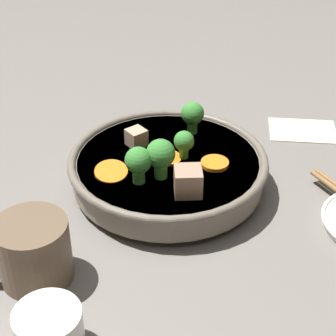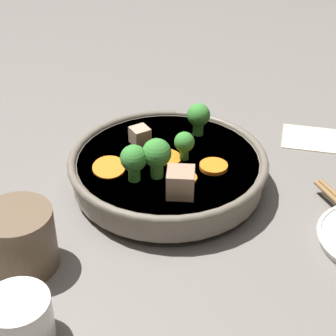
% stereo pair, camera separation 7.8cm
% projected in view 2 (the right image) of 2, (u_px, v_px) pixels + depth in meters
% --- Properties ---
extents(ground_plane, '(3.00, 3.00, 0.00)m').
position_uv_depth(ground_plane, '(168.00, 186.00, 0.80)').
color(ground_plane, slate).
extents(stirfry_bowl, '(0.28, 0.28, 0.10)m').
position_uv_depth(stirfry_bowl, '(168.00, 167.00, 0.78)').
color(stirfry_bowl, slate).
rests_on(stirfry_bowl, ground_plane).
extents(tea_cup, '(0.07, 0.07, 0.05)m').
position_uv_depth(tea_cup, '(19.00, 319.00, 0.57)').
color(tea_cup, white).
rests_on(tea_cup, ground_plane).
extents(dark_mug, '(0.11, 0.08, 0.08)m').
position_uv_depth(dark_mug, '(18.00, 239.00, 0.65)').
color(dark_mug, brown).
rests_on(dark_mug, ground_plane).
extents(napkin, '(0.13, 0.11, 0.00)m').
position_uv_depth(napkin, '(317.00, 139.00, 0.91)').
color(napkin, beige).
rests_on(napkin, ground_plane).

